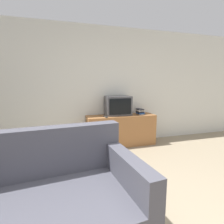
# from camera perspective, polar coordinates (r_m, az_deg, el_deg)

# --- Properties ---
(wall_back) EXTENTS (9.00, 0.06, 2.60)m
(wall_back) POSITION_cam_1_polar(r_m,az_deg,el_deg) (3.90, -7.68, 8.06)
(wall_back) COLOR silver
(wall_back) RESTS_ON ground_plane
(tv_stand) EXTENTS (1.53, 0.43, 0.68)m
(tv_stand) POSITION_cam_1_polar(r_m,az_deg,el_deg) (3.95, 2.99, -5.95)
(tv_stand) COLOR #9E6638
(tv_stand) RESTS_ON ground_plane
(television) EXTENTS (0.57, 0.33, 0.42)m
(television) POSITION_cam_1_polar(r_m,az_deg,el_deg) (3.87, 1.97, 2.09)
(television) COLOR #4C4C51
(television) RESTS_ON tv_stand
(couch) EXTENTS (1.76, 1.12, 0.96)m
(couch) POSITION_cam_1_polar(r_m,az_deg,el_deg) (1.76, -22.80, -28.48)
(couch) COLOR #474751
(couch) RESTS_ON ground_plane
(book_stack) EXTENTS (0.16, 0.21, 0.13)m
(book_stack) POSITION_cam_1_polar(r_m,az_deg,el_deg) (4.01, 9.16, 0.14)
(book_stack) COLOR silver
(book_stack) RESTS_ON tv_stand
(remote_on_stand) EXTENTS (0.06, 0.18, 0.02)m
(remote_on_stand) POSITION_cam_1_polar(r_m,az_deg,el_deg) (3.65, -2.20, -1.51)
(remote_on_stand) COLOR #2D2D2D
(remote_on_stand) RESTS_ON tv_stand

